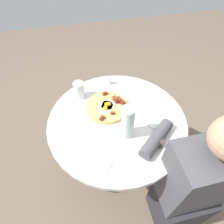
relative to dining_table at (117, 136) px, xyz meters
name	(u,v)px	position (x,y,z in m)	size (l,w,h in m)	color
ground_plane	(115,171)	(0.00, 0.00, -0.57)	(6.00, 6.00, 0.00)	#6B5B4C
dining_table	(117,136)	(0.00, 0.00, 0.00)	(0.84, 0.84, 0.75)	silver
person_seated	(190,188)	(0.34, -0.41, -0.06)	(0.49, 0.47, 1.14)	#2D2D33
pizza_plate	(107,109)	(-0.04, 0.09, 0.18)	(0.30, 0.30, 0.01)	silver
breakfast_pizza	(107,106)	(-0.04, 0.09, 0.20)	(0.26, 0.26, 0.05)	tan
bread_plate	(158,117)	(0.24, -0.04, 0.18)	(0.19, 0.19, 0.01)	silver
napkin	(96,158)	(-0.17, -0.23, 0.18)	(0.17, 0.14, 0.00)	white
fork	(99,155)	(-0.15, -0.22, 0.19)	(0.18, 0.01, 0.01)	silver
knife	(94,160)	(-0.18, -0.24, 0.19)	(0.18, 0.01, 0.01)	silver
water_glass	(79,90)	(-0.19, 0.25, 0.24)	(0.07, 0.07, 0.12)	silver
water_bottle	(128,122)	(0.03, -0.12, 0.29)	(0.07, 0.07, 0.21)	silver
salt_shaker	(109,80)	(0.02, 0.33, 0.21)	(0.03, 0.03, 0.06)	white
pepper_shaker	(161,144)	(0.18, -0.24, 0.20)	(0.03, 0.03, 0.05)	#3F3833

